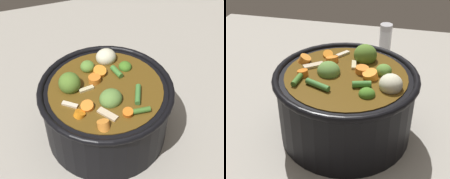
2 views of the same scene
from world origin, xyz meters
The scene contains 3 objects.
ground_plane centered at (0.00, 0.00, 0.00)m, with size 1.10×1.10×0.00m, color #9E998E.
cooking_pot centered at (0.00, 0.00, 0.07)m, with size 0.26×0.26×0.16m.
salt_shaker centered at (0.34, -0.04, 0.05)m, with size 0.03×0.03×0.09m.
Camera 2 is at (-0.48, -0.10, 0.42)m, focal length 51.39 mm.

